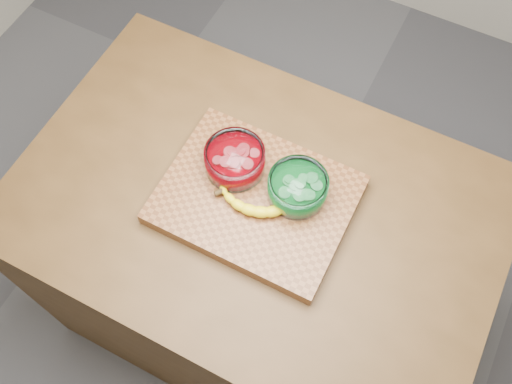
% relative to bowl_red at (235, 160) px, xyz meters
% --- Properties ---
extents(ground, '(3.50, 3.50, 0.00)m').
position_rel_bowl_red_xyz_m(ground, '(0.08, -0.05, -0.97)').
color(ground, '#525256').
rests_on(ground, ground).
extents(counter, '(1.20, 0.80, 0.90)m').
position_rel_bowl_red_xyz_m(counter, '(0.08, -0.05, -0.52)').
color(counter, '#4B3116').
rests_on(counter, ground).
extents(cutting_board, '(0.45, 0.35, 0.04)m').
position_rel_bowl_red_xyz_m(cutting_board, '(0.08, -0.05, -0.05)').
color(cutting_board, brown).
rests_on(cutting_board, counter).
extents(bowl_red, '(0.15, 0.15, 0.07)m').
position_rel_bowl_red_xyz_m(bowl_red, '(0.00, 0.00, 0.00)').
color(bowl_red, white).
rests_on(bowl_red, cutting_board).
extents(bowl_green, '(0.14, 0.14, 0.07)m').
position_rel_bowl_red_xyz_m(bowl_green, '(0.17, 0.00, -0.00)').
color(bowl_green, white).
rests_on(bowl_green, cutting_board).
extents(banana, '(0.22, 0.14, 0.03)m').
position_rel_bowl_red_xyz_m(banana, '(0.09, -0.05, -0.02)').
color(banana, yellow).
rests_on(banana, cutting_board).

